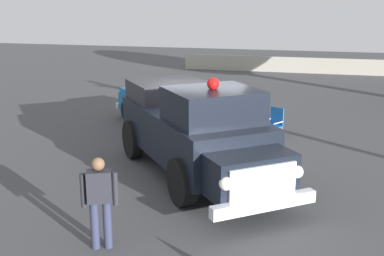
{
  "coord_description": "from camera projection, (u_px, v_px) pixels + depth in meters",
  "views": [
    {
      "loc": [
        -2.87,
        11.73,
        4.29
      ],
      "look_at": [
        0.05,
        0.38,
        1.16
      ],
      "focal_mm": 45.93,
      "sensor_mm": 36.0,
      "label": 1
    }
  ],
  "objects": [
    {
      "name": "lawn_chair_by_car",
      "position": [
        274.0,
        122.0,
        15.08
      ],
      "size": [
        0.68,
        0.68,
        1.02
      ],
      "color": "#B7BABF",
      "rests_on": "ground"
    },
    {
      "name": "spectator_seated",
      "position": [
        259.0,
        108.0,
        16.43
      ],
      "size": [
        0.61,
        0.5,
        1.29
      ],
      "color": "#383842",
      "rests_on": "ground"
    },
    {
      "name": "vintage_fire_truck",
      "position": [
        196.0,
        129.0,
        11.91
      ],
      "size": [
        5.38,
        6.02,
        2.59
      ],
      "color": "black",
      "rests_on": "ground"
    },
    {
      "name": "lawn_chair_near_truck",
      "position": [
        263.0,
        111.0,
        16.46
      ],
      "size": [
        0.61,
        0.61,
        1.02
      ],
      "color": "#B7BABF",
      "rests_on": "ground"
    },
    {
      "name": "ground_plane",
      "position": [
        197.0,
        168.0,
        12.77
      ],
      "size": [
        60.0,
        60.0,
        0.0
      ],
      "primitive_type": "plane",
      "color": "#424244"
    },
    {
      "name": "spectator_standing",
      "position": [
        100.0,
        197.0,
        8.45
      ],
      "size": [
        0.63,
        0.4,
        1.68
      ],
      "color": "#2D334C",
      "rests_on": "ground"
    },
    {
      "name": "background_fence",
      "position": [
        290.0,
        65.0,
        28.72
      ],
      "size": [
        12.7,
        0.12,
        0.9
      ],
      "color": "#A8A393",
      "rests_on": "ground"
    },
    {
      "name": "classic_hot_rod",
      "position": [
        166.0,
        104.0,
        16.75
      ],
      "size": [
        4.41,
        4.38,
        1.46
      ],
      "color": "black",
      "rests_on": "ground"
    },
    {
      "name": "lawn_chair_spare",
      "position": [
        235.0,
        123.0,
        14.88
      ],
      "size": [
        0.62,
        0.62,
        1.02
      ],
      "color": "#B7BABF",
      "rests_on": "ground"
    }
  ]
}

